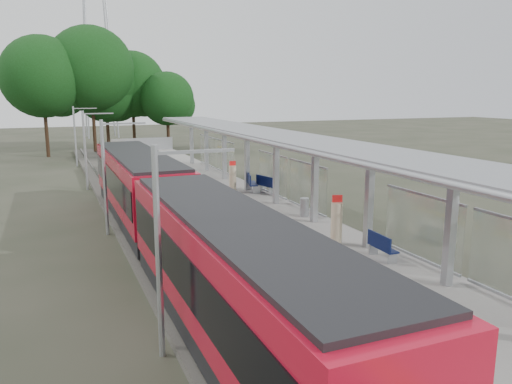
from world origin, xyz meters
TOP-DOWN VIEW (x-y plane):
  - trackbed at (-4.50, 20.00)m, footprint 3.00×70.00m
  - platform at (0.00, 20.00)m, footprint 6.00×50.00m
  - tactile_strip at (-2.55, 20.00)m, footprint 0.60×50.00m
  - end_fence at (0.00, 44.95)m, footprint 6.00×0.10m
  - train at (-4.50, 13.53)m, footprint 2.74×27.60m
  - canopy at (1.61, 16.19)m, footprint 3.27×38.00m
  - pylon at (-1.00, 73.00)m, footprint 8.00×4.00m
  - tree_cluster at (-3.14, 52.83)m, footprint 19.93×11.93m
  - catenary_masts at (-6.22, 19.00)m, footprint 2.08×48.16m
  - bench_near at (1.64, 8.69)m, footprint 0.46×1.34m
  - bench_mid at (2.61, 20.63)m, footprint 0.81×1.52m
  - bench_far at (2.00, 21.39)m, footprint 0.87×1.60m
  - info_pillar_near at (1.12, 10.75)m, footprint 0.43×0.43m
  - info_pillar_far at (0.95, 21.59)m, footprint 0.41×0.41m
  - litter_bin at (2.07, 15.04)m, footprint 0.55×0.55m

SIDE VIEW (x-z plane):
  - trackbed at x=-4.50m, z-range 0.00..0.24m
  - platform at x=0.00m, z-range 0.00..1.00m
  - tactile_strip at x=-2.55m, z-range 1.00..1.02m
  - litter_bin at x=2.07m, z-range 1.00..1.85m
  - bench_near at x=1.64m, z-range 1.02..1.93m
  - bench_mid at x=2.61m, z-range 1.03..2.02m
  - bench_far at x=2.00m, z-range 1.03..2.08m
  - end_fence at x=0.00m, z-range 1.00..2.20m
  - info_pillar_far at x=0.95m, z-range 0.88..2.68m
  - info_pillar_near at x=1.12m, z-range 0.87..2.77m
  - train at x=-4.50m, z-range 0.24..3.86m
  - catenary_masts at x=-6.22m, z-range 0.21..5.61m
  - canopy at x=1.61m, z-range 2.37..6.03m
  - tree_cluster at x=-3.14m, z-range 1.11..14.70m
  - pylon at x=-1.00m, z-range 0.00..38.00m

